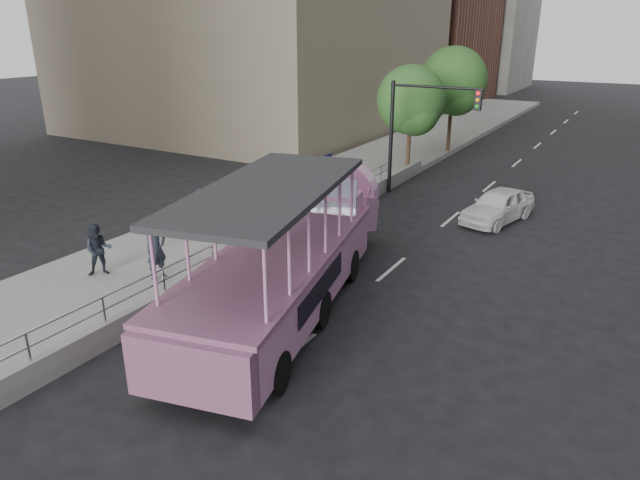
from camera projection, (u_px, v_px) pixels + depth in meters
ground at (301, 311)px, 15.94m from camera, size 160.00×160.00×0.00m
sidewalk at (311, 193)px, 26.69m from camera, size 5.50×80.00×0.30m
kerb_wall at (253, 251)px, 18.87m from camera, size 0.24×30.00×0.36m
guardrail at (252, 233)px, 18.64m from camera, size 0.07×22.00×0.71m
duck_boat at (293, 254)px, 16.18m from camera, size 5.18×11.77×3.81m
car at (498, 205)px, 23.05m from camera, size 2.52×4.22×1.35m
pedestrian_near at (156, 249)px, 16.99m from camera, size 0.54×0.74×1.86m
pedestrian_mid at (99, 250)px, 17.28m from camera, size 0.99×1.00×1.63m
pedestrian_far at (202, 211)px, 20.73m from camera, size 0.79×0.97×1.72m
parking_sign at (326, 186)px, 21.24m from camera, size 0.10×0.69×3.05m
traffic_signal at (416, 121)px, 25.60m from camera, size 4.20×0.32×5.20m
street_tree_near at (412, 103)px, 29.01m from camera, size 3.52×3.52×5.72m
street_tree_far at (454, 84)px, 33.58m from camera, size 3.97×3.97×6.45m
midrise_stone_b at (464, 5)px, 71.65m from camera, size 16.00×14.00×20.00m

